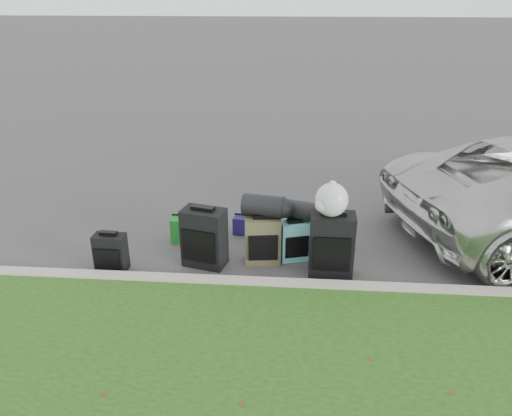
# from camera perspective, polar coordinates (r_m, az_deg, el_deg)

# --- Properties ---
(ground) EXTENTS (120.00, 120.00, 0.00)m
(ground) POSITION_cam_1_polar(r_m,az_deg,el_deg) (6.87, 0.70, -4.90)
(ground) COLOR #383535
(ground) RESTS_ON ground
(curb) EXTENTS (120.00, 0.18, 0.15)m
(curb) POSITION_cam_1_polar(r_m,az_deg,el_deg) (5.97, 0.06, -8.89)
(curb) COLOR #9E937F
(curb) RESTS_ON ground
(suitcase_small_black) EXTENTS (0.40, 0.23, 0.49)m
(suitcase_small_black) POSITION_cam_1_polar(r_m,az_deg,el_deg) (6.58, -16.26, -4.90)
(suitcase_small_black) COLOR black
(suitcase_small_black) RESTS_ON ground
(suitcase_large_black_left) EXTENTS (0.60, 0.44, 0.77)m
(suitcase_large_black_left) POSITION_cam_1_polar(r_m,az_deg,el_deg) (6.41, -5.93, -3.37)
(suitcase_large_black_left) COLOR black
(suitcase_large_black_left) RESTS_ON ground
(suitcase_olive) EXTENTS (0.49, 0.34, 0.63)m
(suitcase_olive) POSITION_cam_1_polar(r_m,az_deg,el_deg) (6.47, 0.75, -3.68)
(suitcase_olive) COLOR #383522
(suitcase_olive) RESTS_ON ground
(suitcase_teal) EXTENTS (0.42, 0.32, 0.53)m
(suitcase_teal) POSITION_cam_1_polar(r_m,az_deg,el_deg) (6.57, 4.42, -3.76)
(suitcase_teal) COLOR teal
(suitcase_teal) RESTS_ON ground
(suitcase_large_black_right) EXTENTS (0.55, 0.34, 0.81)m
(suitcase_large_black_right) POSITION_cam_1_polar(r_m,az_deg,el_deg) (6.24, 8.64, -4.14)
(suitcase_large_black_right) COLOR black
(suitcase_large_black_right) RESTS_ON ground
(tote_green) EXTENTS (0.33, 0.27, 0.36)m
(tote_green) POSITION_cam_1_polar(r_m,az_deg,el_deg) (7.14, -8.36, -2.38)
(tote_green) COLOR #1B7D25
(tote_green) RESTS_ON ground
(tote_navy) EXTENTS (0.27, 0.22, 0.26)m
(tote_navy) POSITION_cam_1_polar(r_m,az_deg,el_deg) (7.29, -1.58, -1.96)
(tote_navy) COLOR navy
(tote_navy) RESTS_ON ground
(duffel_left) EXTENTS (0.56, 0.36, 0.28)m
(duffel_left) POSITION_cam_1_polar(r_m,az_deg,el_deg) (6.34, 0.84, 0.26)
(duffel_left) COLOR black
(duffel_left) RESTS_ON suitcase_olive
(duffel_right) EXTENTS (0.51, 0.37, 0.26)m
(duffel_right) POSITION_cam_1_polar(r_m,az_deg,el_deg) (6.49, 5.34, -0.32)
(duffel_right) COLOR black
(duffel_right) RESTS_ON suitcase_teal
(trash_bag) EXTENTS (0.39, 0.39, 0.39)m
(trash_bag) POSITION_cam_1_polar(r_m,az_deg,el_deg) (5.97, 8.64, 0.93)
(trash_bag) COLOR silver
(trash_bag) RESTS_ON suitcase_large_black_right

